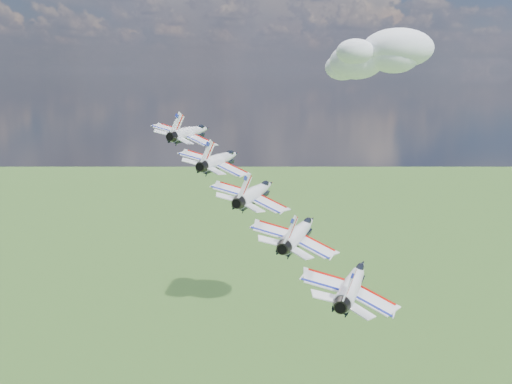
% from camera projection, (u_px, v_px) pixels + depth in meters
% --- Properties ---
extents(cloud_far, '(54.05, 42.47, 21.23)m').
position_uv_depth(cloud_far, '(366.00, 58.00, 296.54)').
color(cloud_far, white).
extents(jet_0, '(14.27, 18.13, 8.01)m').
position_uv_depth(jet_0, '(191.00, 132.00, 102.27)').
color(jet_0, white).
extents(jet_1, '(14.27, 18.13, 8.01)m').
position_uv_depth(jet_1, '(221.00, 159.00, 93.78)').
color(jet_1, white).
extents(jet_2, '(14.27, 18.13, 8.01)m').
position_uv_depth(jet_2, '(256.00, 192.00, 85.28)').
color(jet_2, white).
extents(jet_3, '(14.27, 18.13, 8.01)m').
position_uv_depth(jet_3, '(299.00, 232.00, 76.79)').
color(jet_3, silver).
extents(jet_4, '(14.27, 18.13, 8.01)m').
position_uv_depth(jet_4, '(353.00, 282.00, 68.30)').
color(jet_4, white).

